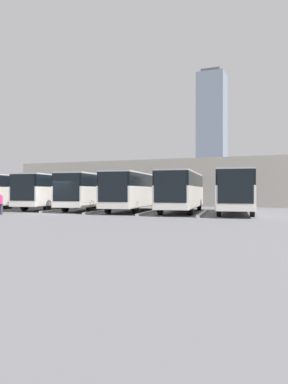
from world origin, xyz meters
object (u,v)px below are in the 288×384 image
(bus_3, at_px, (93,190))
(bus_5, at_px, (18,190))
(bus_0, at_px, (235,190))
(bus_1, at_px, (182,190))
(bus_2, at_px, (133,190))
(bus_4, at_px, (54,190))
(pedestrian, at_px, (0,203))

(bus_3, height_order, bus_5, same)
(bus_0, xyz_separation_m, bus_3, (12.82, -0.51, 0.00))
(bus_0, xyz_separation_m, bus_1, (4.27, 0.01, 0.00))
(bus_2, distance_m, bus_5, 12.83)
(bus_3, relative_size, bus_5, 1.00)
(bus_4, relative_size, bus_5, 1.00)
(bus_4, relative_size, pedestrian, 7.11)
(bus_3, relative_size, pedestrian, 7.11)
(bus_3, distance_m, bus_4, 4.27)
(bus_2, bearing_deg, pedestrian, 38.29)
(bus_5, bearing_deg, bus_4, 172.17)
(bus_0, height_order, bus_5, same)
(bus_0, distance_m, bus_4, 17.10)
(bus_4, bearing_deg, bus_0, 169.27)
(bus_1, xyz_separation_m, bus_5, (17.09, -0.54, 0.00))
(bus_2, relative_size, pedestrian, 7.11)
(bus_0, relative_size, bus_3, 1.00)
(bus_0, bearing_deg, bus_1, -8.65)
(pedestrian, bearing_deg, bus_3, -3.67)
(bus_4, bearing_deg, pedestrian, 90.00)
(bus_1, bearing_deg, pedestrian, 25.35)
(bus_1, height_order, bus_5, same)
(bus_1, relative_size, pedestrian, 7.11)
(bus_5, relative_size, pedestrian, 7.11)
(bus_4, height_order, bus_5, same)
(bus_1, distance_m, bus_5, 17.10)
(bus_0, height_order, bus_3, same)
(bus_1, height_order, bus_3, same)
(bus_0, relative_size, bus_5, 1.00)
(bus_0, height_order, bus_1, same)
(bus_1, xyz_separation_m, bus_4, (12.82, -0.61, 0.00))
(bus_1, bearing_deg, bus_2, -8.56)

